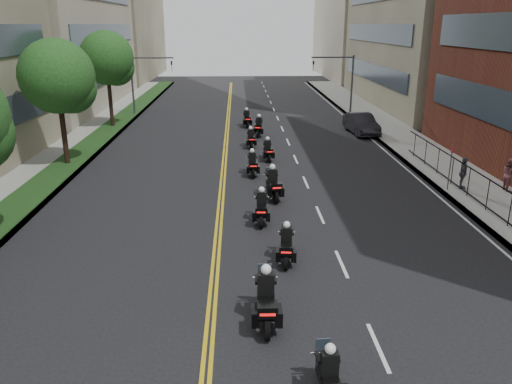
% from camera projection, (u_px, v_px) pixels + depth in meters
% --- Properties ---
extents(sidewalk_right, '(4.00, 90.00, 0.15)m').
position_uv_depth(sidewalk_right, '(428.00, 157.00, 32.89)').
color(sidewalk_right, gray).
rests_on(sidewalk_right, ground).
extents(sidewalk_left, '(4.00, 90.00, 0.15)m').
position_uv_depth(sidewalk_left, '(60.00, 160.00, 32.03)').
color(sidewalk_left, gray).
rests_on(sidewalk_left, ground).
extents(grass_strip, '(2.00, 90.00, 0.04)m').
position_uv_depth(grass_strip, '(73.00, 159.00, 32.03)').
color(grass_strip, '#173C16').
rests_on(grass_strip, sidewalk_left).
extents(street_trees, '(4.40, 38.40, 7.98)m').
position_uv_depth(street_trees, '(23.00, 94.00, 24.39)').
color(street_trees, black).
rests_on(street_trees, ground).
extents(traffic_signal_right, '(4.09, 0.20, 5.60)m').
position_uv_depth(traffic_signal_right, '(342.00, 76.00, 47.73)').
color(traffic_signal_right, '#3F3F44').
rests_on(traffic_signal_right, ground).
extents(traffic_signal_left, '(4.09, 0.20, 5.60)m').
position_uv_depth(traffic_signal_left, '(142.00, 76.00, 47.05)').
color(traffic_signal_left, '#3F3F44').
rests_on(traffic_signal_left, ground).
extents(motorcycle_1, '(0.54, 2.07, 1.53)m').
position_uv_depth(motorcycle_1, '(330.00, 381.00, 11.47)').
color(motorcycle_1, black).
rests_on(motorcycle_1, ground).
extents(motorcycle_2, '(0.57, 2.49, 1.84)m').
position_uv_depth(motorcycle_2, '(266.00, 301.00, 14.54)').
color(motorcycle_2, black).
rests_on(motorcycle_2, ground).
extents(motorcycle_3, '(0.59, 2.11, 1.56)m').
position_uv_depth(motorcycle_3, '(286.00, 246.00, 18.40)').
color(motorcycle_3, black).
rests_on(motorcycle_3, ground).
extents(motorcycle_4, '(0.55, 2.20, 1.62)m').
position_uv_depth(motorcycle_4, '(261.00, 209.00, 22.07)').
color(motorcycle_4, black).
rests_on(motorcycle_4, ground).
extents(motorcycle_5, '(0.73, 2.41, 1.78)m').
position_uv_depth(motorcycle_5, '(273.00, 185.00, 25.05)').
color(motorcycle_5, black).
rests_on(motorcycle_5, ground).
extents(motorcycle_6, '(0.51, 2.13, 1.57)m').
position_uv_depth(motorcycle_6, '(252.00, 165.00, 29.00)').
color(motorcycle_6, black).
rests_on(motorcycle_6, ground).
extents(motorcycle_7, '(0.55, 2.08, 1.53)m').
position_uv_depth(motorcycle_7, '(268.00, 151.00, 32.21)').
color(motorcycle_7, black).
rests_on(motorcycle_7, ground).
extents(motorcycle_8, '(0.52, 2.07, 1.52)m').
position_uv_depth(motorcycle_8, '(251.00, 139.00, 35.53)').
color(motorcycle_8, black).
rests_on(motorcycle_8, ground).
extents(motorcycle_9, '(0.70, 2.34, 1.73)m').
position_uv_depth(motorcycle_9, '(259.00, 128.00, 39.11)').
color(motorcycle_9, black).
rests_on(motorcycle_9, ground).
extents(motorcycle_10, '(0.61, 2.23, 1.65)m').
position_uv_depth(motorcycle_10, '(247.00, 119.00, 42.64)').
color(motorcycle_10, black).
rests_on(motorcycle_10, ground).
extents(parked_sedan, '(2.12, 5.02, 1.61)m').
position_uv_depth(parked_sedan, '(361.00, 124.00, 39.96)').
color(parked_sedan, black).
rests_on(parked_sedan, ground).
extents(pedestrian_b, '(0.66, 0.84, 1.72)m').
position_uv_depth(pedestrian_b, '(510.00, 174.00, 25.82)').
color(pedestrian_b, brown).
rests_on(pedestrian_b, sidewalk_right).
extents(pedestrian_c, '(0.79, 1.08, 1.70)m').
position_uv_depth(pedestrian_c, '(463.00, 173.00, 26.06)').
color(pedestrian_c, '#44444C').
rests_on(pedestrian_c, sidewalk_right).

